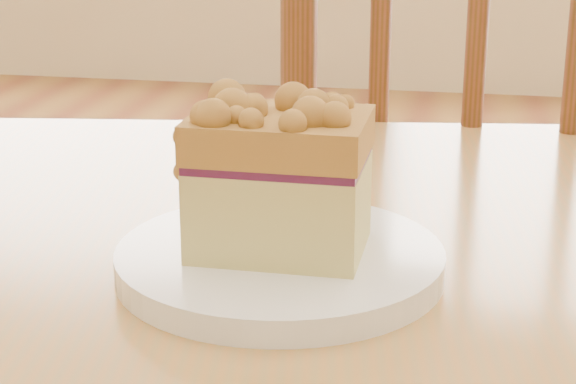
% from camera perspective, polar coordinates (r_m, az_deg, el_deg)
% --- Properties ---
extents(cafe_chair_main, '(0.51, 0.51, 1.04)m').
position_cam_1_polar(cafe_chair_main, '(1.30, 10.67, -4.10)').
color(cafe_chair_main, brown).
rests_on(cafe_chair_main, ground).
extents(plate, '(0.22, 0.22, 0.02)m').
position_cam_1_polar(plate, '(0.67, -0.47, -4.05)').
color(plate, white).
rests_on(plate, cafe_table_main).
extents(cake_slice, '(0.13, 0.09, 0.11)m').
position_cam_1_polar(cake_slice, '(0.65, -0.53, 1.19)').
color(cake_slice, '#C9C072').
rests_on(cake_slice, plate).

